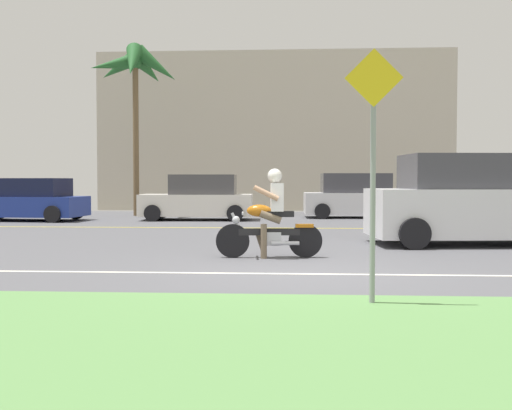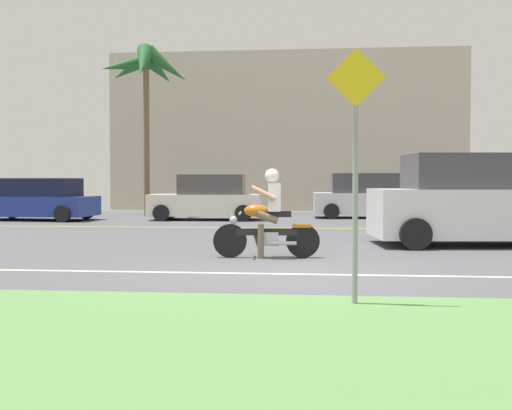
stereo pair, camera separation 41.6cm
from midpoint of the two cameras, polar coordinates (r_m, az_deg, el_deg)
The scene contains 12 objects.
ground at distance 12.49m, azimuth 2.94°, elevation -4.19°, with size 56.00×30.00×0.04m, color #545459.
grass_median at distance 5.49m, azimuth 2.04°, elevation -12.04°, with size 56.00×3.80×0.06m, color #5B8C4C.
lane_line_near at distance 9.29m, azimuth 2.70°, elevation -6.28°, with size 50.40×0.12×0.01m, color silver.
lane_line_far at distance 18.09m, azimuth 3.15°, elevation -2.11°, with size 50.40×0.12×0.01m, color yellow.
motorcyclist at distance 11.18m, azimuth 0.23°, elevation -1.38°, with size 1.91×0.62×1.59m.
suv_nearby at distance 14.24m, azimuth 18.87°, elevation 0.36°, with size 4.85×2.50×1.94m.
parked_car_0 at distance 22.90m, azimuth -20.64°, elevation 0.37°, with size 4.12×2.24×1.45m.
parked_car_1 at distance 21.95m, azimuth -5.77°, elevation 0.56°, with size 3.93×2.08×1.58m.
parked_car_2 at distance 23.42m, azimuth 8.98°, elevation 0.71°, with size 4.34×2.02×1.64m.
palm_tree_0 at distance 25.18m, azimuth -11.51°, elevation 11.90°, with size 3.49×3.52×6.63m.
street_sign at distance 6.81m, azimuth 8.90°, elevation 4.79°, with size 0.62×0.06×2.79m.
building_far at distance 30.52m, azimuth 1.35°, elevation 6.50°, with size 16.32×4.00×7.28m, color beige.
Camera 1 is at (-0.06, -9.43, 1.39)m, focal length 43.92 mm.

